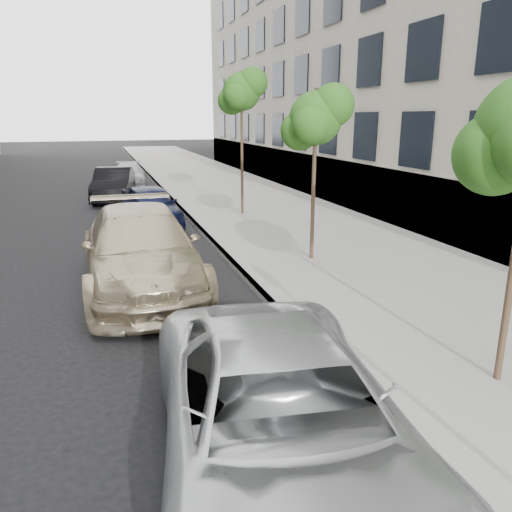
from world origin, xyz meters
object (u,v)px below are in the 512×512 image
tree_far (242,92)px  sedan_blue (151,205)px  tree_mid (317,118)px  suv (141,249)px  minivan (282,419)px  sedan_rear (129,175)px  sedan_black (114,184)px

tree_far → sedan_blue: bearing=-173.3°
tree_far → tree_mid: bearing=-90.0°
tree_far → suv: tree_far is taller
suv → tree_mid: bearing=7.6°
suv → tree_far: bearing=58.3°
minivan → suv: (-0.80, 6.78, 0.12)m
tree_mid → sedan_rear: tree_mid is taller
sedan_black → minivan: bearing=-78.3°
suv → sedan_blue: size_ratio=1.47×
minivan → tree_mid: bearing=71.4°
suv → sedan_rear: (0.86, 17.47, -0.26)m
suv → sedan_black: bearing=90.6°
tree_far → suv: (-4.39, -7.07, -3.67)m
sedan_black → sedan_rear: (0.97, 4.94, -0.13)m
sedan_blue → sedan_black: size_ratio=0.91×
sedan_blue → sedan_rear: 10.80m
tree_far → minivan: size_ratio=0.98×
sedan_rear → sedan_black: bearing=-96.2°
tree_mid → sedan_black: bearing=110.6°
tree_mid → minivan: size_ratio=0.81×
tree_mid → sedan_rear: 17.52m
tree_far → sedan_rear: tree_far is taller
suv → sedan_black: size_ratio=1.34×
sedan_black → suv: bearing=-80.5°
minivan → suv: bearing=104.2°
tree_far → sedan_black: tree_far is taller
minivan → suv: 6.83m
minivan → tree_far: bearing=82.9°
minivan → sedan_black: bearing=100.1°
tree_far → sedan_rear: 11.66m
sedan_blue → sedan_rear: bearing=85.0°
minivan → sedan_blue: 13.45m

